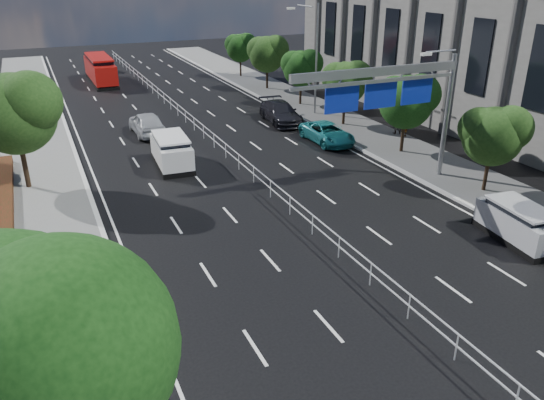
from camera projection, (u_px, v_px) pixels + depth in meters
ground at (394, 307)px, 19.65m from camera, size 160.00×160.00×0.00m
kerb_near at (152, 376)px, 16.23m from camera, size 0.25×140.00×0.15m
median_fence at (206, 134)px, 38.22m from camera, size 0.05×85.00×1.02m
toilet_sign at (71, 314)px, 14.34m from camera, size 1.62×0.18×4.34m
overhead_gantry at (394, 89)px, 28.33m from camera, size 10.24×0.38×7.45m
streetlight_far at (313, 52)px, 43.21m from camera, size 2.78×2.40×9.00m
civic_hall at (475, 36)px, 44.44m from camera, size 14.40×36.00×14.35m
near_tree_big at (4, 362)px, 9.18m from camera, size 5.72×5.33×7.71m
near_tree_back at (15, 109)px, 28.29m from camera, size 4.84×4.51×6.69m
far_tree_c at (494, 133)px, 28.34m from camera, size 3.52×3.28×4.94m
far_tree_d at (407, 99)px, 34.49m from camera, size 3.85×3.59×5.34m
far_tree_e at (346, 81)px, 40.80m from camera, size 3.63×3.38×5.13m
far_tree_f at (302, 66)px, 47.09m from camera, size 3.52×3.28×5.02m
far_tree_g at (267, 52)px, 53.24m from camera, size 3.96×3.69×5.45m
far_tree_h at (240, 46)px, 59.63m from camera, size 3.41×3.18×4.91m
white_minivan at (172, 151)px, 33.23m from camera, size 2.27×4.70×1.99m
red_bus at (100, 69)px, 57.48m from camera, size 2.31×9.52×2.84m
near_car_silver at (147, 123)px, 39.70m from camera, size 2.11×5.04×1.71m
near_car_dark at (104, 65)px, 64.32m from camera, size 1.79×4.27×1.37m
silver_minivan at (519, 224)px, 24.11m from camera, size 2.24×4.35×1.73m
parked_car_teal at (327, 133)px, 37.88m from camera, size 2.36×5.03×1.39m
parked_car_dark at (280, 112)px, 42.80m from camera, size 2.83×5.83×1.64m
pedestrian_a at (405, 125)px, 38.59m from camera, size 0.77×0.62×1.83m
pedestrian_b at (396, 123)px, 39.44m from camera, size 0.94×0.84×1.58m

